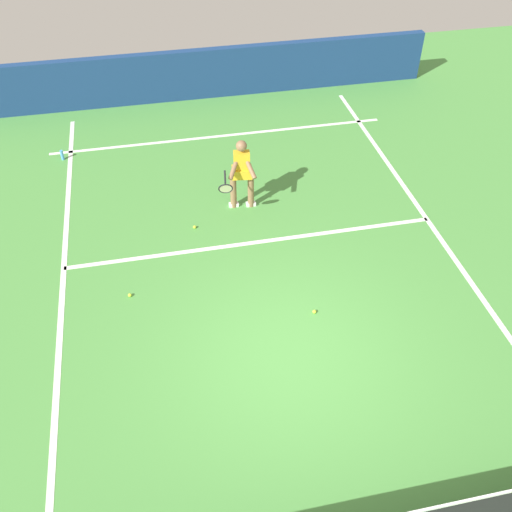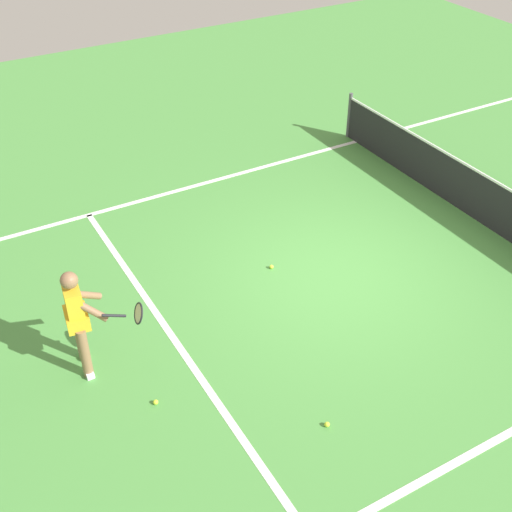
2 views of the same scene
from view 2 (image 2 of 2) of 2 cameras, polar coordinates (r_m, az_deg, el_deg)
ground_plane at (r=10.62m, az=6.68°, el=-1.57°), size 24.60×24.60×0.00m
service_line_marking at (r=9.55m, az=-7.27°, el=-6.63°), size 7.20×0.10×0.01m
sideline_left_marking at (r=13.18m, az=-2.41°, el=6.76°), size 0.10×16.92×0.01m
sideline_right_marking at (r=8.82m, az=20.67°, el=-13.94°), size 0.10×16.92×0.01m
court_net at (r=12.20m, az=18.81°, el=4.60°), size 7.88×0.08×0.98m
tennis_player at (r=8.75m, az=-14.80°, el=-5.08°), size 0.86×0.91×1.55m
tennis_ball_near at (r=8.38m, az=6.06°, el=-14.06°), size 0.07×0.07×0.07m
tennis_ball_mid at (r=10.65m, az=1.32°, el=-0.92°), size 0.07×0.07×0.07m
tennis_ball_far at (r=8.65m, az=-8.53°, el=-12.19°), size 0.07×0.07×0.07m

